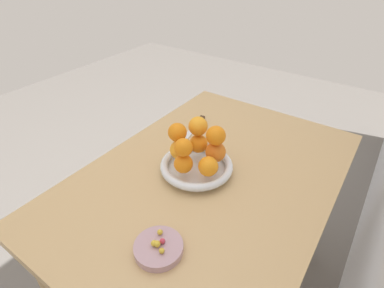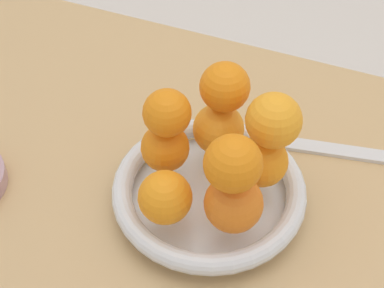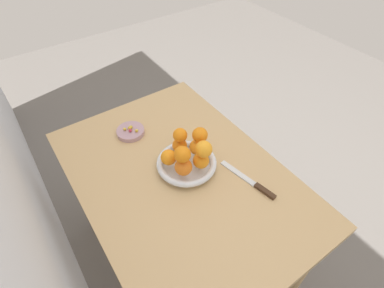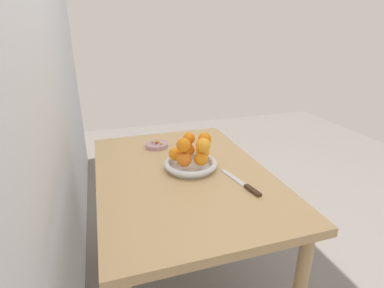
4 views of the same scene
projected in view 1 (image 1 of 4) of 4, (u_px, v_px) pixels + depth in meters
The scene contains 18 objects.
dining_table at pixel (210, 193), 1.06m from camera, with size 1.10×0.76×0.74m.
fruit_bowl at pixel (197, 167), 1.01m from camera, with size 0.25×0.25×0.04m.
candy_dish at pixel (159, 248), 0.76m from camera, with size 0.13×0.13×0.02m, color #B28C99.
orange_0 at pixel (183, 164), 0.94m from camera, with size 0.06×0.06×0.06m, color orange.
orange_1 at pixel (208, 166), 0.93m from camera, with size 0.06×0.06×0.06m, color orange.
orange_2 at pixel (215, 152), 0.99m from camera, with size 0.07×0.07×0.07m, color orange.
orange_3 at pixel (198, 144), 1.03m from camera, with size 0.06×0.06×0.06m, color orange.
orange_4 at pixel (180, 150), 1.00m from camera, with size 0.07×0.07×0.07m, color orange.
orange_5 at pixel (183, 147), 0.91m from camera, with size 0.06×0.06×0.06m, color orange.
orange_6 at pixel (216, 136), 0.95m from camera, with size 0.06×0.06×0.06m, color orange.
orange_7 at pixel (198, 126), 1.00m from camera, with size 0.07×0.07×0.07m, color orange.
orange_8 at pixel (177, 132), 0.97m from camera, with size 0.06×0.06×0.06m, color orange.
candy_ball_0 at pixel (157, 244), 0.74m from camera, with size 0.02×0.02×0.02m, color gold.
candy_ball_1 at pixel (154, 243), 0.74m from camera, with size 0.02×0.02×0.02m, color gold.
candy_ball_2 at pixel (160, 232), 0.77m from camera, with size 0.01×0.01×0.01m, color gold.
candy_ball_3 at pixel (162, 251), 0.73m from camera, with size 0.01×0.01×0.01m, color gold.
candy_ball_4 at pixel (162, 241), 0.75m from camera, with size 0.01×0.01×0.01m, color #C6384C.
knife at pixel (193, 129), 1.24m from camera, with size 0.26×0.07×0.01m.
Camera 1 is at (0.67, 0.39, 1.40)m, focal length 28.00 mm.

